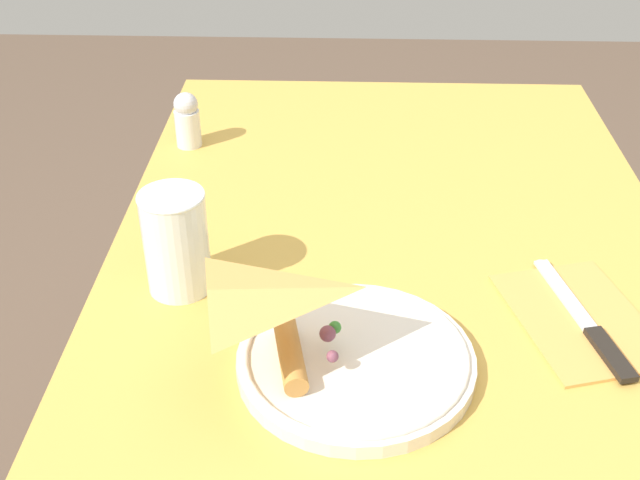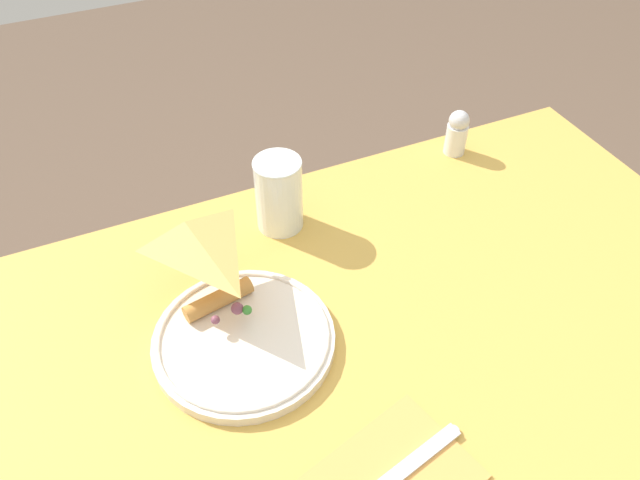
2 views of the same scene
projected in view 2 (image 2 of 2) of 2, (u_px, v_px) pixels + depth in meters
dining_table at (332, 390)px, 0.90m from camera, size 1.29×0.71×0.75m
plate_pizza at (243, 337)px, 0.82m from camera, size 0.24×0.24×0.05m
milk_glass at (279, 197)px, 0.96m from camera, size 0.07×0.07×0.12m
salt_shaker at (457, 132)px, 1.11m from camera, size 0.04×0.04×0.09m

